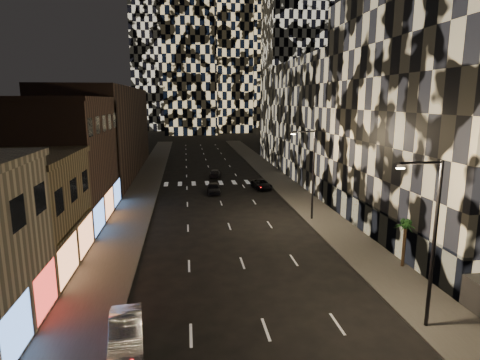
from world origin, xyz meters
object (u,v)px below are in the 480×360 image
object	(u,v)px
car_silver_parked	(126,332)
car_dark_oncoming	(215,173)
car_dark_rightlane	(262,184)
streetlight_far	(311,169)
palm_tree	(405,228)
streetlight_near	(431,234)
car_dark_midlane	(214,188)

from	to	relation	value
car_silver_parked	car_dark_oncoming	world-z (taller)	car_silver_parked
car_dark_oncoming	car_dark_rightlane	bearing A→B (deg)	128.38
car_dark_oncoming	streetlight_far	bearing A→B (deg)	114.90
car_silver_parked	palm_tree	world-z (taller)	palm_tree
streetlight_far	palm_tree	bearing A→B (deg)	-75.82
streetlight_near	palm_tree	distance (m)	8.49
car_dark_midlane	car_dark_oncoming	size ratio (longest dim) A/B	0.97
car_dark_rightlane	palm_tree	world-z (taller)	palm_tree
palm_tree	streetlight_near	bearing A→B (deg)	-112.61
streetlight_far	car_silver_parked	distance (m)	25.34
car_dark_midlane	palm_tree	xyz separation A→B (m)	(12.00, -25.66, 2.38)
streetlight_near	streetlight_far	distance (m)	20.00
car_dark_oncoming	streetlight_near	bearing A→B (deg)	107.16
streetlight_near	streetlight_far	bearing A→B (deg)	90.00
car_dark_midlane	car_dark_rightlane	world-z (taller)	car_dark_midlane
streetlight_far	car_dark_oncoming	world-z (taller)	streetlight_far
car_silver_parked	streetlight_near	bearing A→B (deg)	-9.27
streetlight_near	car_dark_oncoming	size ratio (longest dim) A/B	2.14
streetlight_near	car_dark_midlane	distance (m)	34.69
streetlight_near	palm_tree	xyz separation A→B (m)	(3.15, 7.55, -2.28)
car_silver_parked	palm_tree	xyz separation A→B (m)	(18.70, 7.02, 2.32)
car_dark_midlane	car_dark_rightlane	bearing A→B (deg)	16.43
car_dark_rightlane	palm_tree	distance (m)	28.13
car_silver_parked	car_dark_oncoming	size ratio (longest dim) A/B	1.09
car_dark_midlane	car_dark_oncoming	world-z (taller)	car_dark_midlane
streetlight_far	car_dark_midlane	bearing A→B (deg)	123.83
car_silver_parked	car_dark_rightlane	distance (m)	37.07
car_dark_rightlane	car_silver_parked	bearing A→B (deg)	-117.30
streetlight_far	car_dark_midlane	size ratio (longest dim) A/B	2.22
streetlight_far	palm_tree	size ratio (longest dim) A/B	2.54
streetlight_far	car_dark_rightlane	xyz separation A→B (m)	(-2.11, 15.08, -4.72)
streetlight_near	car_dark_rightlane	bearing A→B (deg)	93.44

